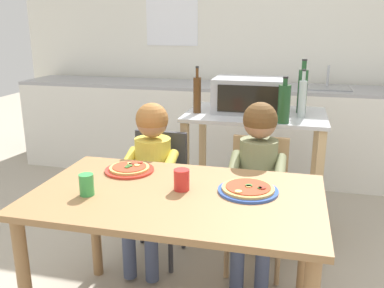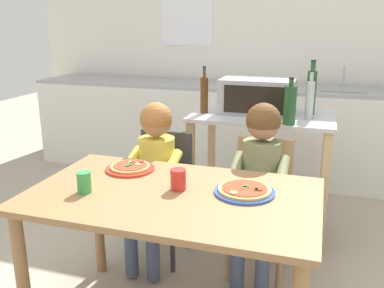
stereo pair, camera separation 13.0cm
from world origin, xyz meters
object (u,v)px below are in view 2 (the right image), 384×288
dining_chair_right (261,196)px  child_in_yellow_shirt (154,164)px  child_in_olive_shirt (260,171)px  pizza_plate_red_rimmed (130,168)px  toaster_oven (258,96)px  bottle_brown_beer (311,91)px  bottle_dark_olive_oil (204,94)px  dining_chair_left (161,185)px  kitchen_island_cart (261,155)px  pizza_plate_blue_rimmed (245,191)px  drinking_cup_green (84,182)px  dining_table (173,213)px  bottle_clear_vinegar (290,105)px  bottle_slim_sauce (310,99)px  drinking_cup_red (178,180)px

dining_chair_right → child_in_yellow_shirt: (-0.64, -0.15, 0.19)m
child_in_olive_shirt → pizza_plate_red_rimmed: child_in_olive_shirt is taller
toaster_oven → child_in_yellow_shirt: size_ratio=0.49×
toaster_oven → bottle_brown_beer: size_ratio=1.35×
toaster_oven → child_in_yellow_shirt: 0.89m
bottle_dark_olive_oil → dining_chair_left: (-0.17, -0.40, -0.54)m
kitchen_island_cart → pizza_plate_blue_rimmed: 1.07m
drinking_cup_green → toaster_oven: bearing=65.4°
dining_table → drinking_cup_green: 0.43m
bottle_clear_vinegar → pizza_plate_red_rimmed: size_ratio=1.12×
toaster_oven → drinking_cup_green: size_ratio=4.99×
pizza_plate_blue_rimmed → dining_chair_left: bearing=138.4°
bottle_slim_sauce → dining_table: bearing=-116.9°
kitchen_island_cart → dining_chair_right: size_ratio=1.18×
bottle_brown_beer → bottle_clear_vinegar: bearing=-107.9°
dining_table → bottle_clear_vinegar: bearing=63.8°
bottle_slim_sauce → pizza_plate_red_rimmed: size_ratio=1.22×
toaster_oven → dining_chair_right: bearing=-76.1°
kitchen_island_cart → toaster_oven: (-0.05, 0.02, 0.41)m
dining_chair_left → pizza_plate_blue_rimmed: 0.90m
kitchen_island_cart → child_in_olive_shirt: 0.59m
bottle_slim_sauce → dining_chair_right: bottle_slim_sauce is taller
bottle_dark_olive_oil → dining_chair_right: bottle_dark_olive_oil is taller
child_in_yellow_shirt → child_in_olive_shirt: (0.64, 0.03, 0.01)m
dining_chair_right → pizza_plate_red_rimmed: bearing=-144.0°
dining_chair_right → child_in_yellow_shirt: bearing=-167.1°
drinking_cup_green → dining_chair_left: bearing=85.0°
dining_table → dining_chair_right: size_ratio=1.64×
bottle_dark_olive_oil → bottle_clear_vinegar: 0.61m
bottle_brown_beer → pizza_plate_red_rimmed: size_ratio=1.43×
pizza_plate_red_rimmed → bottle_dark_olive_oil: bearing=78.6°
dining_table → toaster_oven: bearing=80.3°
bottle_dark_olive_oil → kitchen_island_cart: bearing=12.9°
bottle_slim_sauce → dining_chair_left: 1.11m
drinking_cup_green → child_in_olive_shirt: bearing=44.1°
dining_chair_left → toaster_oven: bearing=44.4°
toaster_oven → bottle_brown_beer: 0.36m
toaster_oven → dining_chair_left: bearing=-135.6°
bottle_brown_beer → child_in_yellow_shirt: (-0.87, -0.69, -0.38)m
toaster_oven → drinking_cup_red: 1.16m
child_in_olive_shirt → kitchen_island_cart: bearing=97.1°
dining_chair_left → bottle_slim_sauce: bearing=25.9°
bottle_dark_olive_oil → drinking_cup_red: bottle_dark_olive_oil is taller
toaster_oven → kitchen_island_cart: bearing=-20.0°
bottle_slim_sauce → child_in_yellow_shirt: (-0.87, -0.54, -0.35)m
pizza_plate_blue_rimmed → kitchen_island_cart: bearing=93.9°
dining_chair_right → drinking_cup_green: drinking_cup_green is taller
pizza_plate_blue_rimmed → bottle_brown_beer: bearing=78.6°
toaster_oven → child_in_yellow_shirt: bearing=-129.6°
kitchen_island_cart → drinking_cup_red: bearing=-101.9°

